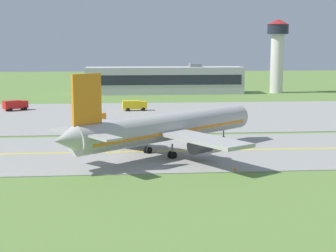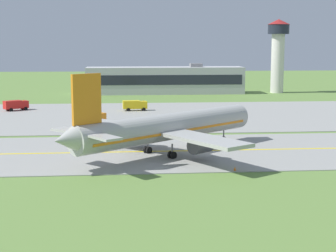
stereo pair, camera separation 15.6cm
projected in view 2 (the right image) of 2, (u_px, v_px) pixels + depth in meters
The scene contains 12 objects.
ground_plane at pixel (198, 151), 80.80m from camera, with size 500.00×500.00×0.00m, color olive.
taxiway_strip at pixel (198, 151), 80.79m from camera, with size 240.00×28.00×0.10m, color gray.
apron_pad at pixel (215, 115), 122.99m from camera, with size 140.00×52.00×0.10m, color gray.
taxiway_centreline at pixel (198, 151), 80.78m from camera, with size 220.00×0.60×0.01m, color yellow.
airplane_lead at pixel (167, 128), 77.58m from camera, with size 32.82×29.56×12.70m.
service_truck_baggage at pixel (135, 105), 129.81m from camera, with size 6.15×2.73×2.60m.
service_truck_catering at pixel (16, 105), 130.21m from camera, with size 6.11×5.07×2.60m.
service_truck_pushback at pixel (93, 118), 106.16m from camera, with size 5.50×5.86×2.65m.
terminal_building at pixel (165, 80), 176.33m from camera, with size 52.71×10.83×10.15m.
control_tower at pixel (278, 48), 177.56m from camera, with size 7.60×7.60×24.96m.
traffic_cone_near_edge at pixel (235, 169), 67.98m from camera, with size 0.44×0.44×0.60m, color orange.
traffic_cone_mid_edge at pixel (135, 137), 91.85m from camera, with size 0.44×0.44×0.60m, color orange.
Camera 2 is at (-11.57, -78.53, 16.29)m, focal length 55.76 mm.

